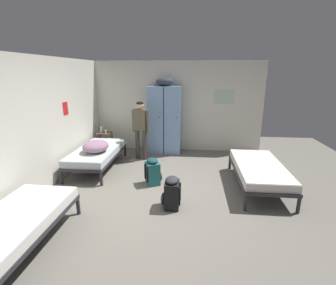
{
  "coord_description": "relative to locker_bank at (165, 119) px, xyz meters",
  "views": [
    {
      "loc": [
        0.44,
        -4.15,
        2.24
      ],
      "look_at": [
        0.0,
        0.29,
        0.95
      ],
      "focal_mm": 26.56,
      "sensor_mm": 36.0,
      "label": 1
    }
  ],
  "objects": [
    {
      "name": "ground_plane",
      "position": [
        0.32,
        -2.6,
        -0.97
      ],
      "size": [
        9.23,
        9.23,
        0.0
      ],
      "primitive_type": "plane",
      "color": "slate"
    },
    {
      "name": "room_backdrop",
      "position": [
        -0.97,
        -1.28,
        0.29
      ],
      "size": [
        4.77,
        5.83,
        2.51
      ],
      "color": "silver",
      "rests_on": "ground_plane"
    },
    {
      "name": "locker_bank",
      "position": [
        0.0,
        0.0,
        0.0
      ],
      "size": [
        0.9,
        0.55,
        2.07
      ],
      "color": "#7A9ECC",
      "rests_on": "ground_plane"
    },
    {
      "name": "shelf_unit",
      "position": [
        -1.7,
        -0.16,
        -0.62
      ],
      "size": [
        0.38,
        0.3,
        0.57
      ],
      "color": "brown",
      "rests_on": "ground_plane"
    },
    {
      "name": "bed_left_rear",
      "position": [
        -1.45,
        -1.39,
        -0.59
      ],
      "size": [
        0.9,
        1.9,
        0.49
      ],
      "color": "#28282D",
      "rests_on": "ground_plane"
    },
    {
      "name": "bed_left_front",
      "position": [
        -1.45,
        -4.27,
        -0.59
      ],
      "size": [
        0.9,
        1.9,
        0.49
      ],
      "color": "#28282D",
      "rests_on": "ground_plane"
    },
    {
      "name": "bed_right",
      "position": [
        2.09,
        -2.06,
        -0.59
      ],
      "size": [
        0.9,
        1.9,
        0.49
      ],
      "color": "#28282D",
      "rests_on": "ground_plane"
    },
    {
      "name": "bedding_heap",
      "position": [
        -1.38,
        -1.62,
        -0.35
      ],
      "size": [
        0.56,
        0.65,
        0.25
      ],
      "color": "gray",
      "rests_on": "bed_left_rear"
    },
    {
      "name": "person_traveler",
      "position": [
        -0.55,
        -0.65,
        -0.06
      ],
      "size": [
        0.46,
        0.27,
        1.51
      ],
      "color": "#3D3833",
      "rests_on": "ground_plane"
    },
    {
      "name": "water_bottle",
      "position": [
        -1.78,
        -0.14,
        -0.3
      ],
      "size": [
        0.07,
        0.07,
        0.22
      ],
      "color": "#B2DBEA",
      "rests_on": "shelf_unit"
    },
    {
      "name": "lotion_bottle",
      "position": [
        -1.63,
        -0.2,
        -0.34
      ],
      "size": [
        0.06,
        0.06,
        0.14
      ],
      "color": "beige",
      "rests_on": "shelf_unit"
    },
    {
      "name": "backpack_black",
      "position": [
        0.44,
        -2.99,
        -0.71
      ],
      "size": [
        0.34,
        0.32,
        0.55
      ],
      "color": "black",
      "rests_on": "ground_plane"
    },
    {
      "name": "backpack_teal",
      "position": [
        -0.01,
        -2.1,
        -0.71
      ],
      "size": [
        0.4,
        0.39,
        0.55
      ],
      "color": "#23666B",
      "rests_on": "ground_plane"
    }
  ]
}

